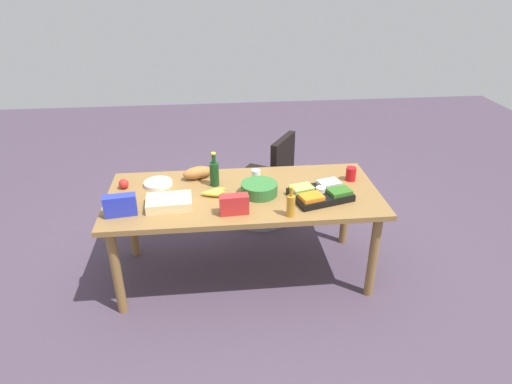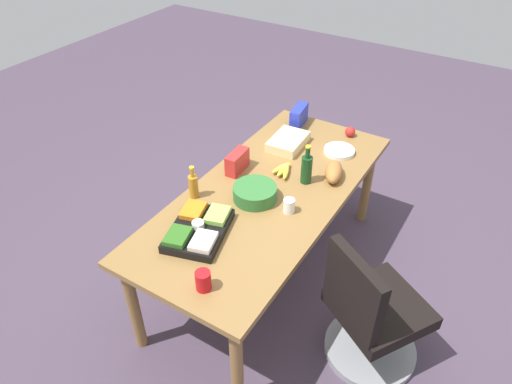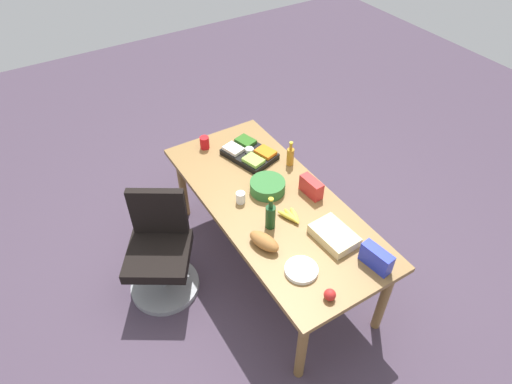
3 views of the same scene
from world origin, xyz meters
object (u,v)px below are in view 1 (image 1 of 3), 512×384
at_px(conference_table, 244,202).
at_px(apple_red, 124,184).
at_px(red_solo_cup, 351,174).
at_px(chip_bag_blue, 120,205).
at_px(wine_bottle, 214,173).
at_px(paper_plate_stack, 158,183).
at_px(veggie_tray, 320,193).
at_px(chip_bag_red, 234,204).
at_px(office_chair, 266,188).
at_px(dressing_bottle, 291,205).
at_px(sheet_cake, 169,202).
at_px(salad_bowl, 259,189).
at_px(bread_loaf, 198,173).
at_px(banana_bunch, 214,192).
at_px(paper_cup, 256,175).

relative_size(conference_table, apple_red, 27.05).
bearing_deg(conference_table, red_solo_cup, 8.71).
bearing_deg(chip_bag_blue, red_solo_cup, 12.09).
bearing_deg(wine_bottle, paper_plate_stack, 174.20).
distance_m(conference_table, apple_red, 0.94).
distance_m(veggie_tray, chip_bag_red, 0.67).
distance_m(chip_bag_blue, red_solo_cup, 1.78).
distance_m(office_chair, red_solo_cup, 1.04).
bearing_deg(apple_red, dressing_bottle, -24.20).
height_order(conference_table, sheet_cake, sheet_cake).
distance_m(salad_bowl, dressing_bottle, 0.38).
bearing_deg(office_chair, chip_bag_blue, -136.40).
bearing_deg(salad_bowl, bread_loaf, 145.01).
height_order(conference_table, wine_bottle, wine_bottle).
height_order(wine_bottle, dressing_bottle, wine_bottle).
bearing_deg(office_chair, apple_red, -150.31).
bearing_deg(wine_bottle, apple_red, 178.51).
bearing_deg(wine_bottle, dressing_bottle, -45.87).
bearing_deg(red_solo_cup, chip_bag_blue, -167.91).
height_order(salad_bowl, banana_bunch, salad_bowl).
height_order(conference_table, chip_bag_red, chip_bag_red).
bearing_deg(veggie_tray, paper_cup, 142.32).
bearing_deg(chip_bag_red, paper_plate_stack, 138.69).
relative_size(office_chair, banana_bunch, 4.58).
height_order(conference_table, veggie_tray, veggie_tray).
relative_size(chip_bag_blue, dressing_bottle, 0.98).
xyz_separation_m(salad_bowl, paper_plate_stack, (-0.77, 0.23, -0.03)).
bearing_deg(dressing_bottle, paper_cup, 107.31).
distance_m(chip_bag_blue, dressing_bottle, 1.17).
bearing_deg(conference_table, chip_bag_red, -106.63).
bearing_deg(sheet_cake, red_solo_cup, 11.61).
xyz_separation_m(sheet_cake, paper_plate_stack, (-0.11, 0.36, -0.02)).
xyz_separation_m(veggie_tray, chip_bag_red, (-0.65, -0.16, 0.03)).
distance_m(salad_bowl, bread_loaf, 0.57).
height_order(salad_bowl, red_solo_cup, red_solo_cup).
height_order(paper_cup, chip_bag_blue, chip_bag_blue).
xyz_separation_m(veggie_tray, paper_cup, (-0.44, 0.34, 0.01)).
bearing_deg(veggie_tray, office_chair, 105.76).
relative_size(conference_table, salad_bowl, 7.50).
relative_size(office_chair, bread_loaf, 3.71).
bearing_deg(chip_bag_blue, paper_cup, 24.48).
bearing_deg(veggie_tray, chip_bag_red, -165.81).
relative_size(bread_loaf, veggie_tray, 0.49).
distance_m(sheet_cake, paper_cup, 0.76).
xyz_separation_m(chip_bag_blue, red_solo_cup, (1.74, 0.37, -0.02)).
distance_m(bread_loaf, paper_plate_stack, 0.32).
distance_m(office_chair, paper_cup, 0.81).
xyz_separation_m(red_solo_cup, dressing_bottle, (-0.57, -0.50, 0.03)).
distance_m(paper_plate_stack, apple_red, 0.26).
bearing_deg(dressing_bottle, bread_loaf, 134.21).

